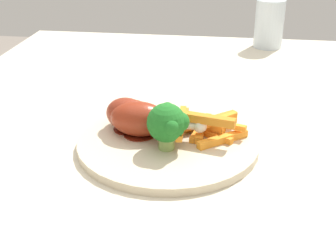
% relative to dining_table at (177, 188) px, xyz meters
% --- Properties ---
extents(dining_table, '(1.14, 0.89, 0.71)m').
position_rel_dining_table_xyz_m(dining_table, '(0.00, 0.00, 0.00)').
color(dining_table, beige).
rests_on(dining_table, ground_plane).
extents(dinner_plate, '(0.26, 0.26, 0.01)m').
position_rel_dining_table_xyz_m(dinner_plate, '(0.03, -0.01, 0.10)').
color(dinner_plate, beige).
rests_on(dinner_plate, dining_table).
extents(broccoli_floret_front, '(0.06, 0.06, 0.07)m').
position_rel_dining_table_xyz_m(broccoli_floret_front, '(0.06, -0.01, 0.14)').
color(broccoli_floret_front, '#849F51').
rests_on(broccoli_floret_front, dinner_plate).
extents(carrot_fries_pile, '(0.13, 0.12, 0.04)m').
position_rel_dining_table_xyz_m(carrot_fries_pile, '(0.01, 0.04, 0.12)').
color(carrot_fries_pile, orange).
rests_on(carrot_fries_pile, dinner_plate).
extents(chicken_drumstick_near, '(0.09, 0.12, 0.04)m').
position_rel_dining_table_xyz_m(chicken_drumstick_near, '(0.01, -0.06, 0.13)').
color(chicken_drumstick_near, '#622209').
rests_on(chicken_drumstick_near, dinner_plate).
extents(chicken_drumstick_far, '(0.06, 0.14, 0.05)m').
position_rel_dining_table_xyz_m(chicken_drumstick_far, '(0.03, -0.05, 0.13)').
color(chicken_drumstick_far, '#621A0D').
rests_on(chicken_drumstick_far, dinner_plate).
extents(chicken_drumstick_extra, '(0.06, 0.11, 0.05)m').
position_rel_dining_table_xyz_m(chicken_drumstick_extra, '(0.01, -0.07, 0.13)').
color(chicken_drumstick_extra, '#5F1A0F').
rests_on(chicken_drumstick_extra, dinner_plate).
extents(water_glass, '(0.07, 0.07, 0.11)m').
position_rel_dining_table_xyz_m(water_glass, '(-0.50, 0.16, 0.15)').
color(water_glass, silver).
rests_on(water_glass, dining_table).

